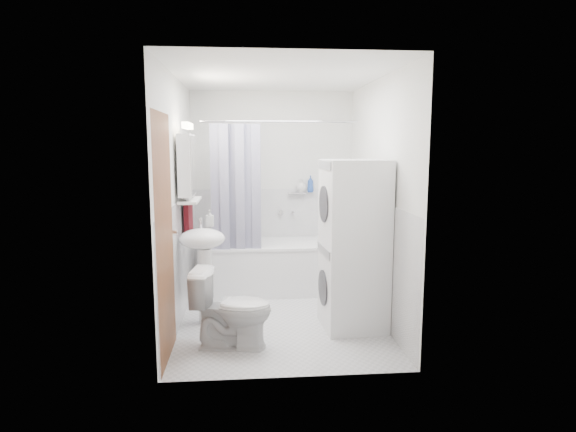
{
  "coord_description": "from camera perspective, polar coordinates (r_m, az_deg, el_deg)",
  "views": [
    {
      "loc": [
        -0.32,
        -4.71,
        1.74
      ],
      "look_at": [
        0.09,
        0.15,
        1.02
      ],
      "focal_mm": 30.0,
      "sensor_mm": 36.0,
      "label": 1
    }
  ],
  "objects": [
    {
      "name": "shelf_bottle",
      "position": [
        4.72,
        -11.78,
        2.2
      ],
      "size": [
        0.07,
        0.18,
        0.07
      ],
      "primitive_type": "imported",
      "color": "gray",
      "rests_on": "shelf"
    },
    {
      "name": "wainscot",
      "position": [
        5.15,
        -1.19,
        -4.45
      ],
      "size": [
        1.98,
        2.58,
        2.58
      ],
      "color": "silver",
      "rests_on": "ground"
    },
    {
      "name": "shelf_cup",
      "position": [
        4.99,
        -11.42,
        2.7
      ],
      "size": [
        0.1,
        0.09,
        0.1
      ],
      "primitive_type": "imported",
      "color": "gray",
      "rests_on": "shelf"
    },
    {
      "name": "shampoo_a",
      "position": [
        6.01,
        1.54,
        3.45
      ],
      "size": [
        0.13,
        0.17,
        0.13
      ],
      "primitive_type": "imported",
      "color": "gray",
      "rests_on": "shower_caddy"
    },
    {
      "name": "tub_spout",
      "position": [
        6.05,
        0.53,
        0.47
      ],
      "size": [
        0.04,
        0.12,
        0.04
      ],
      "primitive_type": "cylinder",
      "rotation": [
        1.57,
        0.0,
        0.0
      ],
      "color": "silver",
      "rests_on": "room_walls"
    },
    {
      "name": "toilet",
      "position": [
        4.26,
        -6.64,
        -10.9
      ],
      "size": [
        0.74,
        0.48,
        0.68
      ],
      "primitive_type": "imported",
      "rotation": [
        0.0,
        0.0,
        1.43
      ],
      "color": "white",
      "rests_on": "ground"
    },
    {
      "name": "washer_dryer",
      "position": [
        4.61,
        7.75,
        -3.43
      ],
      "size": [
        0.61,
        0.6,
        1.61
      ],
      "rotation": [
        0.0,
        0.0,
        0.06
      ],
      "color": "white",
      "rests_on": "ground"
    },
    {
      "name": "shampoo_b",
      "position": [
        6.03,
        2.67,
        3.22
      ],
      "size": [
        0.08,
        0.21,
        0.08
      ],
      "primitive_type": "imported",
      "color": "#284CA0",
      "rests_on": "shower_caddy"
    },
    {
      "name": "curtain_rod",
      "position": [
        5.35,
        -0.97,
        11.14
      ],
      "size": [
        1.73,
        0.02,
        0.02
      ],
      "primitive_type": "cylinder",
      "rotation": [
        0.0,
        1.57,
        0.0
      ],
      "color": "silver",
      "rests_on": "room_walls"
    },
    {
      "name": "towel",
      "position": [
        5.12,
        -11.8,
        2.97
      ],
      "size": [
        0.07,
        0.38,
        0.91
      ],
      "color": "#4F0F17",
      "rests_on": "room_walls"
    },
    {
      "name": "shower_curtain",
      "position": [
        5.35,
        -6.19,
        3.05
      ],
      "size": [
        0.55,
        0.02,
        1.45
      ],
      "color": "#141345",
      "rests_on": "curtain_rod"
    },
    {
      "name": "sink",
      "position": [
        4.74,
        -10.03,
        -4.4
      ],
      "size": [
        0.44,
        0.37,
        1.04
      ],
      "color": "white",
      "rests_on": "ground"
    },
    {
      "name": "soap_pump",
      "position": [
        5.04,
        -9.25,
        -0.78
      ],
      "size": [
        0.08,
        0.17,
        0.08
      ],
      "primitive_type": "imported",
      "color": "gray",
      "rests_on": "sink"
    },
    {
      "name": "medicine_cabinet",
      "position": [
        4.85,
        -11.86,
        6.11
      ],
      "size": [
        0.13,
        0.5,
        0.71
      ],
      "color": "white",
      "rests_on": "room_walls"
    },
    {
      "name": "room_walls",
      "position": [
        4.73,
        -0.99,
        5.28
      ],
      "size": [
        2.6,
        2.6,
        2.6
      ],
      "color": "white",
      "rests_on": "ground"
    },
    {
      "name": "bathtub",
      "position": [
        5.82,
        -1.14,
        -5.71
      ],
      "size": [
        1.55,
        0.73,
        0.59
      ],
      "color": "white",
      "rests_on": "ground"
    },
    {
      "name": "door",
      "position": [
        4.28,
        -13.27,
        -1.84
      ],
      "size": [
        0.05,
        2.0,
        2.0
      ],
      "color": "brown",
      "rests_on": "ground"
    },
    {
      "name": "shower_caddy",
      "position": [
        6.02,
        1.01,
        2.73
      ],
      "size": [
        0.22,
        0.06,
        0.02
      ],
      "primitive_type": "cube",
      "color": "silver",
      "rests_on": "room_walls"
    },
    {
      "name": "shelf",
      "position": [
        4.88,
        -11.56,
        1.83
      ],
      "size": [
        0.18,
        0.54,
        0.02
      ],
      "primitive_type": "cube",
      "color": "silver",
      "rests_on": "room_walls"
    },
    {
      "name": "floor",
      "position": [
        5.04,
        -0.95,
        -11.86
      ],
      "size": [
        2.6,
        2.6,
        0.0
      ],
      "primitive_type": "plane",
      "color": "silver",
      "rests_on": "ground"
    }
  ]
}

